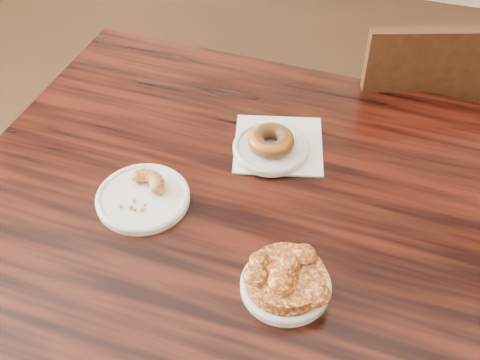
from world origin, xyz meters
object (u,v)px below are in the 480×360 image
(cafe_table, at_px, (220,323))
(cruller_fragment, at_px, (142,191))
(chair_far, at_px, (407,135))
(apple_fritter, at_px, (286,276))
(glazed_donut, at_px, (271,140))

(cafe_table, height_order, cruller_fragment, cruller_fragment)
(chair_far, distance_m, apple_fritter, 0.90)
(cruller_fragment, bearing_deg, glazed_donut, 45.63)
(glazed_donut, bearing_deg, chair_far, 61.10)
(chair_far, distance_m, glazed_donut, 0.67)
(cafe_table, height_order, chair_far, chair_far)
(apple_fritter, distance_m, cruller_fragment, 0.32)
(apple_fritter, relative_size, cruller_fragment, 1.82)
(glazed_donut, xyz_separation_m, apple_fritter, (0.11, -0.31, 0.00))
(cafe_table, distance_m, glazed_donut, 0.45)
(cruller_fragment, bearing_deg, cafe_table, 3.70)
(chair_far, bearing_deg, glazed_donut, 43.38)
(cafe_table, xyz_separation_m, chair_far, (0.33, 0.70, 0.08))
(glazed_donut, distance_m, cruller_fragment, 0.28)
(cafe_table, relative_size, apple_fritter, 5.85)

